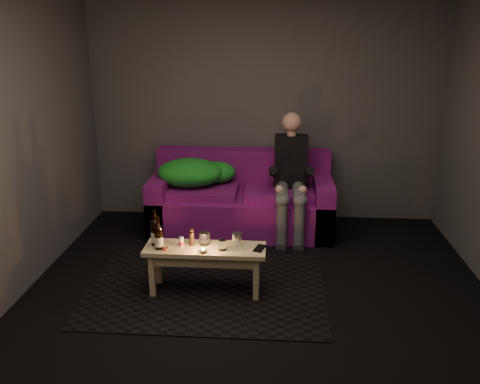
{
  "coord_description": "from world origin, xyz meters",
  "views": [
    {
      "loc": [
        0.13,
        -3.57,
        2.17
      ],
      "look_at": [
        -0.21,
        1.19,
        0.63
      ],
      "focal_mm": 38.0,
      "sensor_mm": 36.0,
      "label": 1
    }
  ],
  "objects_px": {
    "person": "(291,175)",
    "coffee_table": "(205,255)",
    "steel_cup": "(237,239)",
    "beer_bottle_a": "(155,232)",
    "sofa": "(242,202)",
    "beer_bottle_b": "(159,237)"
  },
  "relations": [
    {
      "from": "person",
      "to": "coffee_table",
      "type": "bearing_deg",
      "value": -119.04
    },
    {
      "from": "person",
      "to": "coffee_table",
      "type": "xyz_separation_m",
      "value": [
        -0.74,
        -1.34,
        -0.34
      ]
    },
    {
      "from": "steel_cup",
      "to": "person",
      "type": "bearing_deg",
      "value": 69.58
    },
    {
      "from": "coffee_table",
      "to": "beer_bottle_a",
      "type": "height_order",
      "value": "beer_bottle_a"
    },
    {
      "from": "sofa",
      "to": "person",
      "type": "xyz_separation_m",
      "value": [
        0.54,
        -0.16,
        0.38
      ]
    },
    {
      "from": "coffee_table",
      "to": "steel_cup",
      "type": "relative_size",
      "value": 8.93
    },
    {
      "from": "sofa",
      "to": "coffee_table",
      "type": "relative_size",
      "value": 1.94
    },
    {
      "from": "person",
      "to": "beer_bottle_b",
      "type": "bearing_deg",
      "value": -128.67
    },
    {
      "from": "beer_bottle_a",
      "to": "person",
      "type": "bearing_deg",
      "value": 48.5
    },
    {
      "from": "beer_bottle_b",
      "to": "person",
      "type": "bearing_deg",
      "value": 51.33
    },
    {
      "from": "person",
      "to": "beer_bottle_a",
      "type": "distance_m",
      "value": 1.77
    },
    {
      "from": "sofa",
      "to": "beer_bottle_b",
      "type": "distance_m",
      "value": 1.68
    },
    {
      "from": "beer_bottle_a",
      "to": "beer_bottle_b",
      "type": "xyz_separation_m",
      "value": [
        0.05,
        -0.08,
        -0.01
      ]
    },
    {
      "from": "sofa",
      "to": "beer_bottle_a",
      "type": "bearing_deg",
      "value": -113.09
    },
    {
      "from": "beer_bottle_a",
      "to": "steel_cup",
      "type": "distance_m",
      "value": 0.69
    },
    {
      "from": "coffee_table",
      "to": "steel_cup",
      "type": "xyz_separation_m",
      "value": [
        0.26,
        0.05,
        0.13
      ]
    },
    {
      "from": "beer_bottle_b",
      "to": "beer_bottle_a",
      "type": "bearing_deg",
      "value": 119.62
    },
    {
      "from": "sofa",
      "to": "person",
      "type": "height_order",
      "value": "person"
    },
    {
      "from": "sofa",
      "to": "beer_bottle_a",
      "type": "xyz_separation_m",
      "value": [
        -0.63,
        -1.48,
        0.22
      ]
    },
    {
      "from": "person",
      "to": "beer_bottle_b",
      "type": "xyz_separation_m",
      "value": [
        -1.12,
        -1.4,
        -0.16
      ]
    },
    {
      "from": "person",
      "to": "steel_cup",
      "type": "distance_m",
      "value": 1.39
    },
    {
      "from": "steel_cup",
      "to": "coffee_table",
      "type": "bearing_deg",
      "value": -169.14
    }
  ]
}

